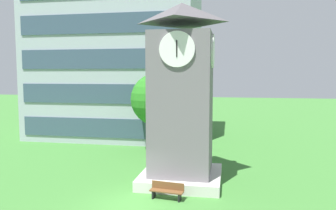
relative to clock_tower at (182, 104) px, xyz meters
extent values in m
plane|color=#3D7A33|center=(-2.05, -4.10, -4.83)|extent=(160.00, 160.00, 0.00)
cube|color=#9EA8B2|center=(-9.03, 14.56, 3.17)|extent=(16.89, 10.85, 16.00)
cube|color=#384C60|center=(-9.03, 9.09, -3.23)|extent=(15.54, 0.10, 1.80)
cube|color=#384C60|center=(-9.03, 9.09, -0.03)|extent=(15.54, 0.10, 1.80)
cube|color=#384C60|center=(-9.03, 9.09, 3.17)|extent=(15.54, 0.10, 1.80)
cube|color=#384C60|center=(-9.03, 9.09, 6.37)|extent=(15.54, 0.10, 1.80)
cube|color=slate|center=(-0.01, 0.01, -0.31)|extent=(3.56, 3.56, 9.04)
cube|color=beige|center=(-0.01, 0.01, -4.53)|extent=(4.80, 4.80, 0.60)
pyramid|color=#555155|center=(-0.01, 0.01, 5.37)|extent=(3.91, 3.91, 1.16)
cylinder|color=white|center=(-0.01, -1.83, 3.12)|extent=(1.96, 0.12, 1.96)
cylinder|color=white|center=(1.83, 0.01, 3.12)|extent=(0.12, 1.96, 1.96)
cube|color=black|center=(-0.01, -1.90, 3.30)|extent=(0.06, 0.09, 0.59)
cube|color=black|center=(-0.01, -1.91, 3.12)|extent=(0.06, 0.05, 0.88)
cube|color=brown|center=(-0.35, -3.03, -4.38)|extent=(1.85, 0.72, 0.06)
cube|color=brown|center=(-0.32, -2.82, -4.15)|extent=(1.79, 0.29, 0.40)
cube|color=black|center=(-1.06, -2.94, -4.60)|extent=(0.14, 0.44, 0.45)
cube|color=black|center=(0.37, -3.13, -4.60)|extent=(0.14, 0.44, 0.45)
cylinder|color=#513823|center=(-3.20, 7.49, -3.37)|extent=(0.33, 0.33, 2.93)
sphere|color=#297A20|center=(-3.20, 7.49, -0.35)|extent=(4.44, 4.44, 4.44)
camera|label=1|loc=(2.81, -19.49, 1.76)|focal=35.02mm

